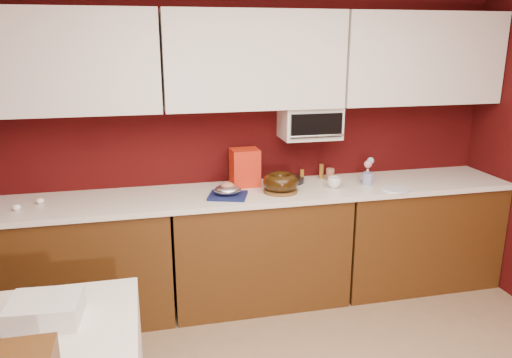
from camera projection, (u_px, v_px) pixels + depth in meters
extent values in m
cube|color=#3B0808|center=(249.00, 137.00, 3.94)|extent=(4.00, 0.02, 2.50)
cube|color=#4A2A0E|center=(78.00, 265.00, 3.58)|extent=(1.31, 0.58, 0.86)
cube|color=#4A2A0E|center=(258.00, 248.00, 3.87)|extent=(1.31, 0.58, 0.86)
cube|color=#4A2A0E|center=(413.00, 234.00, 4.16)|extent=(1.31, 0.58, 0.86)
cube|color=silver|center=(258.00, 193.00, 3.75)|extent=(4.00, 0.62, 0.04)
cube|color=white|center=(59.00, 62.00, 3.33)|extent=(1.31, 0.33, 0.70)
cube|color=white|center=(254.00, 60.00, 3.62)|extent=(1.31, 0.33, 0.70)
cube|color=white|center=(419.00, 58.00, 3.92)|extent=(1.31, 0.33, 0.70)
cube|color=white|center=(310.00, 122.00, 3.87)|extent=(0.45, 0.30, 0.25)
cube|color=black|center=(317.00, 126.00, 3.72)|extent=(0.40, 0.02, 0.18)
cylinder|color=silver|center=(317.00, 136.00, 3.73)|extent=(0.42, 0.02, 0.02)
cylinder|color=brown|center=(280.00, 191.00, 3.70)|extent=(0.29, 0.29, 0.02)
torus|color=black|center=(281.00, 182.00, 3.68)|extent=(0.33, 0.33, 0.11)
cube|color=#131947|center=(228.00, 196.00, 3.59)|extent=(0.32, 0.30, 0.02)
ellipsoid|color=silver|center=(228.00, 190.00, 3.58)|extent=(0.23, 0.21, 0.07)
ellipsoid|color=#B36E51|center=(228.00, 186.00, 3.57)|extent=(0.11, 0.10, 0.06)
cube|color=#A90B0F|center=(245.00, 167.00, 3.85)|extent=(0.22, 0.20, 0.29)
cylinder|color=black|center=(290.00, 180.00, 3.95)|extent=(0.22, 0.22, 0.04)
imported|color=silver|center=(334.00, 181.00, 3.81)|extent=(0.13, 0.13, 0.10)
cylinder|color=navy|center=(367.00, 179.00, 3.87)|extent=(0.11, 0.11, 0.10)
imported|color=silver|center=(367.00, 175.00, 3.94)|extent=(0.09, 0.09, 0.13)
sphere|color=pink|center=(368.00, 164.00, 3.92)|extent=(0.06, 0.06, 0.06)
sphere|color=#85B9D5|center=(371.00, 161.00, 3.94)|extent=(0.05, 0.05, 0.05)
cylinder|color=white|center=(396.00, 189.00, 3.76)|extent=(0.21, 0.21, 0.01)
cylinder|color=brown|center=(302.00, 175.00, 3.98)|extent=(0.04, 0.04, 0.10)
cylinder|color=#945C43|center=(330.00, 174.00, 4.00)|extent=(0.07, 0.07, 0.10)
ellipsoid|color=white|center=(17.00, 207.00, 3.30)|extent=(0.06, 0.05, 0.04)
ellipsoid|color=white|center=(40.00, 201.00, 3.44)|extent=(0.06, 0.06, 0.04)
cube|color=silver|center=(45.00, 310.00, 2.27)|extent=(0.33, 0.28, 0.11)
cylinder|color=brown|center=(321.00, 171.00, 4.05)|extent=(0.04, 0.04, 0.12)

